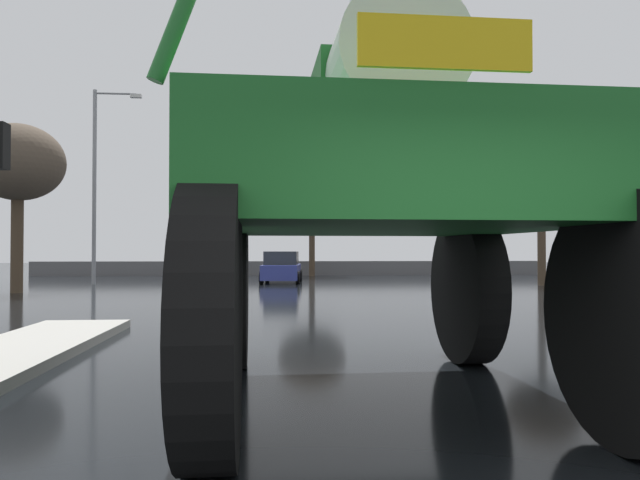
{
  "coord_description": "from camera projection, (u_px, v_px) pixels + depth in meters",
  "views": [
    {
      "loc": [
        -1.48,
        -2.02,
        1.52
      ],
      "look_at": [
        -0.71,
        7.45,
        1.71
      ],
      "focal_mm": 32.97,
      "sensor_mm": 36.0,
      "label": 1
    }
  ],
  "objects": [
    {
      "name": "bare_tree_far_center",
      "position": [
        312.0,
        194.0,
        36.32
      ],
      "size": [
        4.23,
        4.23,
        6.91
      ],
      "color": "#473828",
      "rests_on": "ground"
    },
    {
      "name": "roadside_barrier",
      "position": [
        295.0,
        268.0,
        37.29
      ],
      "size": [
        32.63,
        0.24,
        0.9
      ],
      "primitive_type": "cube",
      "color": "#59595B",
      "rests_on": "ground"
    },
    {
      "name": "streetlight_far_left",
      "position": [
        98.0,
        176.0,
        27.17
      ],
      "size": [
        2.2,
        0.24,
        9.03
      ],
      "color": "gray",
      "rests_on": "ground"
    },
    {
      "name": "ground_plane",
      "position": [
        316.0,
        296.0,
        20.04
      ],
      "size": [
        120.0,
        120.0,
        0.0
      ],
      "primitive_type": "plane",
      "color": "black"
    },
    {
      "name": "oversize_sprayer",
      "position": [
        380.0,
        202.0,
        6.1
      ],
      "size": [
        4.18,
        5.7,
        4.4
      ],
      "rotation": [
        0.0,
        0.0,
        1.6
      ],
      "color": "black",
      "rests_on": "ground"
    },
    {
      "name": "traffic_signal_far_left",
      "position": [
        209.0,
        227.0,
        28.16
      ],
      "size": [
        0.24,
        0.55,
        3.7
      ],
      "color": "gray",
      "rests_on": "ground"
    },
    {
      "name": "bare_tree_left",
      "position": [
        18.0,
        164.0,
        21.54
      ],
      "size": [
        3.31,
        3.31,
        6.21
      ],
      "color": "#473828",
      "rests_on": "ground"
    },
    {
      "name": "bare_tree_right",
      "position": [
        541.0,
        161.0,
        26.25
      ],
      "size": [
        3.24,
        3.24,
        7.0
      ],
      "color": "#473828",
      "rests_on": "ground"
    },
    {
      "name": "traffic_signal_near_right",
      "position": [
        626.0,
        175.0,
        11.47
      ],
      "size": [
        0.24,
        0.54,
        4.13
      ],
      "color": "gray",
      "rests_on": "ground"
    },
    {
      "name": "sedan_ahead",
      "position": [
        282.0,
        268.0,
        28.69
      ],
      "size": [
        2.17,
        4.24,
        1.52
      ],
      "rotation": [
        0.0,
        0.0,
        1.48
      ],
      "color": "navy",
      "rests_on": "ground"
    }
  ]
}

